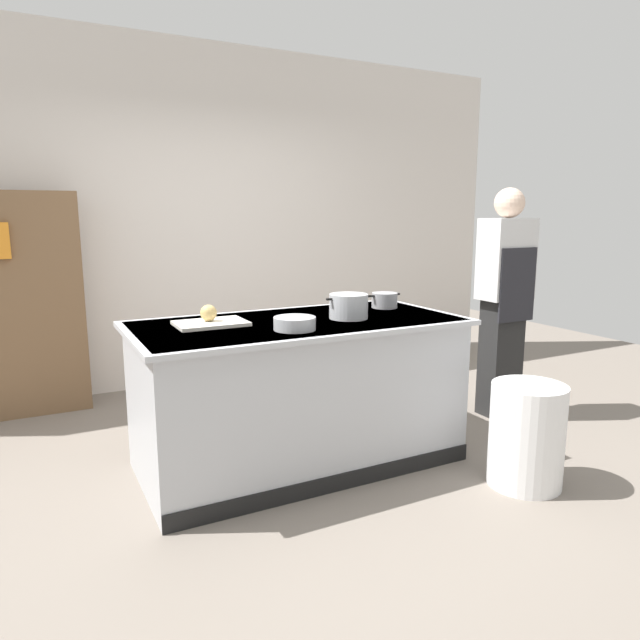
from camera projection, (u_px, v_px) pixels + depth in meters
name	position (u px, v px, depth m)	size (l,w,h in m)	color
ground_plane	(299.00, 461.00, 3.59)	(10.00, 10.00, 0.00)	slate
back_wall	(198.00, 217.00, 5.15)	(6.40, 0.12, 3.00)	silver
counter_island	(299.00, 390.00, 3.51)	(1.98, 0.98, 0.90)	#B7BABF
cutting_board	(211.00, 323.00, 3.29)	(0.40, 0.28, 0.02)	silver
onion	(209.00, 313.00, 3.30)	(0.10, 0.10, 0.10)	tan
stock_pot	(349.00, 306.00, 3.49)	(0.30, 0.24, 0.15)	#B7BABF
sauce_pan	(384.00, 300.00, 3.90)	(0.24, 0.17, 0.10)	#99999E
mixing_bowl	(295.00, 323.00, 3.15)	(0.23, 0.23, 0.07)	#B7BABF
trash_bin	(527.00, 435.00, 3.24)	(0.42, 0.42, 0.59)	white
person_chef	(504.00, 297.00, 4.29)	(0.38, 0.25, 1.72)	black
bookshelf	(4.00, 306.00, 4.29)	(1.10, 0.31, 1.70)	brown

